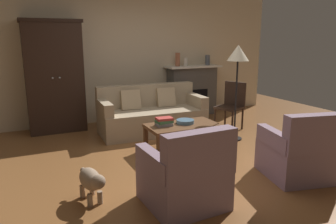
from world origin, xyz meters
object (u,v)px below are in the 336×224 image
(book_stack, at_px, (164,122))
(mantel_vase_terracotta, at_px, (178,59))
(armchair_near_left, at_px, (185,177))
(mantel_vase_slate, at_px, (207,60))
(couch, at_px, (151,115))
(dog, at_px, (91,180))
(coffee_table, at_px, (182,128))
(armchair_near_right, at_px, (300,154))
(armoire, at_px, (54,77))
(side_chair_wooden, at_px, (232,103))
(fireplace, at_px, (192,90))
(fruit_bowl, at_px, (185,121))
(mantel_vase_cream, at_px, (186,62))
(floor_lamp, at_px, (238,58))

(book_stack, bearing_deg, mantel_vase_terracotta, 58.33)
(armchair_near_left, bearing_deg, mantel_vase_slate, 55.39)
(couch, relative_size, mantel_vase_slate, 8.73)
(couch, bearing_deg, dog, -125.92)
(coffee_table, xyz_separation_m, armchair_near_right, (0.85, -1.52, -0.05))
(armoire, height_order, coffee_table, armoire)
(side_chair_wooden, bearing_deg, armoire, 157.04)
(book_stack, bearing_deg, couch, 77.82)
(fireplace, height_order, fruit_bowl, fireplace)
(armoire, xyz_separation_m, dog, (-0.02, -3.03, -0.78))
(mantel_vase_cream, bearing_deg, armoire, -178.76)
(armoire, xyz_separation_m, mantel_vase_terracotta, (2.57, 0.06, 0.24))
(mantel_vase_cream, bearing_deg, coffee_table, -119.23)
(coffee_table, relative_size, fruit_bowl, 3.94)
(book_stack, xyz_separation_m, mantel_vase_slate, (2.00, 2.00, 0.75))
(fireplace, bearing_deg, dog, -133.62)
(couch, xyz_separation_m, dog, (-1.59, -2.19, -0.07))
(fruit_bowl, bearing_deg, mantel_vase_slate, 50.88)
(mantel_vase_terracotta, bearing_deg, fireplace, 2.70)
(armoire, height_order, book_stack, armoire)
(fruit_bowl, relative_size, mantel_vase_slate, 1.25)
(side_chair_wooden, bearing_deg, coffee_table, -153.87)
(mantel_vase_terracotta, xyz_separation_m, dog, (-2.59, -3.09, -1.02))
(fireplace, distance_m, side_chair_wooden, 1.38)
(mantel_vase_slate, bearing_deg, dog, -137.24)
(couch, height_order, mantel_vase_slate, mantel_vase_slate)
(mantel_vase_slate, bearing_deg, armchair_near_left, -124.61)
(coffee_table, distance_m, floor_lamp, 1.49)
(mantel_vase_slate, bearing_deg, floor_lamp, -107.95)
(side_chair_wooden, xyz_separation_m, floor_lamp, (-0.35, -0.58, 0.88))
(fireplace, xyz_separation_m, floor_lamp, (-0.25, -1.95, 0.82))
(fireplace, xyz_separation_m, armchair_near_left, (-2.10, -3.60, -0.25))
(fireplace, height_order, floor_lamp, floor_lamp)
(armoire, distance_m, armchair_near_right, 4.36)
(coffee_table, distance_m, dog, 1.94)
(mantel_vase_terracotta, height_order, floor_lamp, floor_lamp)
(fruit_bowl, bearing_deg, floor_lamp, 4.64)
(fireplace, distance_m, coffee_table, 2.47)
(mantel_vase_cream, relative_size, armchair_near_right, 0.19)
(book_stack, height_order, armchair_near_right, armchair_near_right)
(dog, bearing_deg, mantel_vase_cream, 48.00)
(couch, relative_size, mantel_vase_terracotta, 6.83)
(mantel_vase_slate, height_order, armchair_near_left, mantel_vase_slate)
(mantel_vase_terracotta, height_order, side_chair_wooden, mantel_vase_terracotta)
(couch, relative_size, armchair_near_right, 2.12)
(side_chair_wooden, bearing_deg, fireplace, 94.23)
(coffee_table, distance_m, mantel_vase_slate, 2.81)
(couch, xyz_separation_m, fruit_bowl, (0.12, -1.12, 0.13))
(fruit_bowl, bearing_deg, fireplace, 58.22)
(book_stack, xyz_separation_m, mantel_vase_terracotta, (1.24, 2.00, 0.78))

